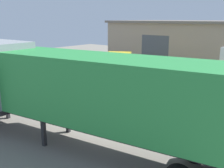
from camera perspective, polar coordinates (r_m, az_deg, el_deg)
The scene contains 6 objects.
ground_plane at distance 14.42m, azimuth -2.20°, elevation -7.56°, with size 60.00×60.00×0.00m, color slate.
warehouse_building at distance 30.29m, azimuth 22.39°, elevation 7.83°, with size 23.46×10.19×5.05m.
container_trailer_green at distance 9.98m, azimuth -0.45°, elevation -2.19°, with size 10.18×4.07×3.95m.
delivery_van_yellow at distance 20.90m, azimuth 0.52°, elevation 3.17°, with size 4.25×5.58×2.46m.
oil_drum at distance 21.36m, azimuth -12.31°, elevation 0.60°, with size 0.58×0.58×0.88m.
traffic_cone at distance 20.43m, azimuth -10.29°, elevation -0.45°, with size 0.40×0.40×0.55m.
Camera 1 is at (8.93, -9.97, 5.34)m, focal length 42.00 mm.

